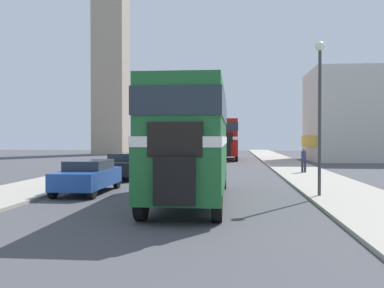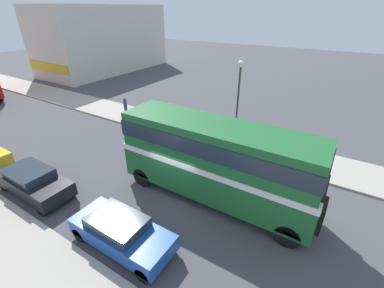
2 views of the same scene
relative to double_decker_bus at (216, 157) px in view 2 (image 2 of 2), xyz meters
name	(u,v)px [view 2 (image 2 of 2)]	position (x,y,z in m)	size (l,w,h in m)	color
ground_plane	(179,194)	(-0.68, 1.66, -2.43)	(120.00, 120.00, 0.00)	#47474C
sidewalk_right	(232,142)	(6.07, 1.66, -2.37)	(3.50, 120.00, 0.12)	#A8A093
double_decker_bus	(216,157)	(0.00, 0.00, 0.00)	(2.43, 9.70, 4.08)	#1E602D
car_parked_near	(121,232)	(-4.55, 1.80, -1.71)	(1.74, 4.35, 1.37)	#1E479E
car_parked_mid	(33,181)	(-4.53, 8.06, -1.68)	(1.77, 4.42, 1.44)	black
pedestrian_walking	(125,105)	(6.00, 12.02, -1.44)	(0.31, 0.31, 1.55)	#282833
street_lamp	(238,95)	(4.79, 1.03, 1.52)	(0.36, 0.36, 5.86)	#38383D
shop_building_block	(104,39)	(18.49, 28.25, 2.06)	(18.78, 8.48, 8.98)	beige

